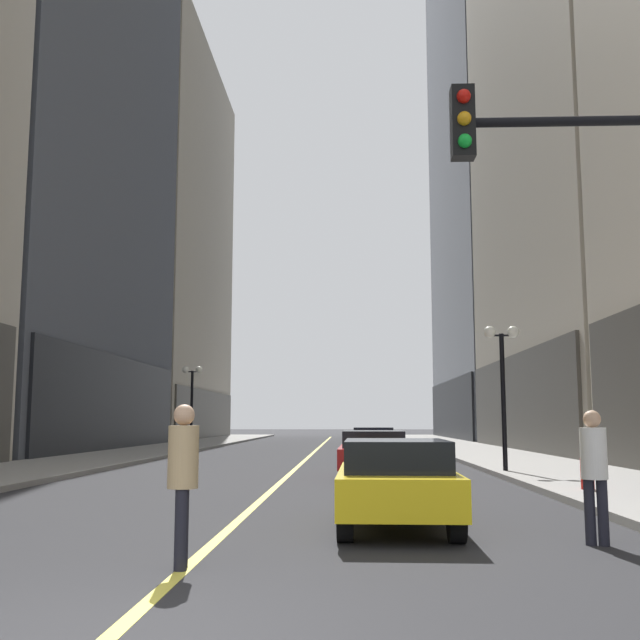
% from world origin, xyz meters
% --- Properties ---
extents(ground_plane, '(200.00, 200.00, 0.00)m').
position_xyz_m(ground_plane, '(0.00, 35.00, 0.00)').
color(ground_plane, '#262628').
extents(sidewalk_left, '(4.50, 78.00, 0.15)m').
position_xyz_m(sidewalk_left, '(-8.25, 35.00, 0.07)').
color(sidewalk_left, gray).
rests_on(sidewalk_left, ground).
extents(sidewalk_right, '(4.50, 78.00, 0.15)m').
position_xyz_m(sidewalk_right, '(8.25, 35.00, 0.07)').
color(sidewalk_right, gray).
rests_on(sidewalk_right, ground).
extents(lane_centre_stripe, '(0.16, 70.00, 0.01)m').
position_xyz_m(lane_centre_stripe, '(0.00, 35.00, 0.00)').
color(lane_centre_stripe, '#E5D64C').
rests_on(lane_centre_stripe, ground).
extents(building_left_far, '(15.53, 26.00, 34.73)m').
position_xyz_m(building_left_far, '(-18.16, 60.00, 17.31)').
color(building_left_far, '#B7AD99').
rests_on(building_left_far, ground).
extents(building_right_far, '(15.98, 26.00, 54.86)m').
position_xyz_m(building_right_far, '(18.39, 60.00, 27.36)').
color(building_right_far, '#4C515B').
rests_on(building_right_far, ground).
extents(car_yellow, '(1.79, 4.14, 1.32)m').
position_xyz_m(car_yellow, '(2.51, 6.14, 0.72)').
color(car_yellow, yellow).
rests_on(car_yellow, ground).
extents(car_red, '(2.00, 4.53, 1.32)m').
position_xyz_m(car_red, '(2.49, 16.31, 0.72)').
color(car_red, '#B21919').
rests_on(car_red, ground).
extents(car_blue, '(2.02, 4.43, 1.32)m').
position_xyz_m(car_blue, '(2.86, 27.14, 0.72)').
color(car_blue, navy).
rests_on(car_blue, ground).
extents(pedestrian_in_white_shirt, '(0.44, 0.44, 1.75)m').
position_xyz_m(pedestrian_in_white_shirt, '(5.02, 4.63, 1.02)').
color(pedestrian_in_white_shirt, black).
rests_on(pedestrian_in_white_shirt, ground).
extents(pedestrian_in_tan_trench, '(0.38, 0.38, 1.79)m').
position_xyz_m(pedestrian_in_tan_trench, '(-0.04, 2.85, 1.05)').
color(pedestrian_in_tan_trench, black).
rests_on(pedestrian_in_tan_trench, ground).
extents(street_lamp_left_far, '(1.06, 0.36, 4.43)m').
position_xyz_m(street_lamp_left_far, '(-6.40, 33.85, 3.26)').
color(street_lamp_left_far, black).
rests_on(street_lamp_left_far, ground).
extents(street_lamp_right_mid, '(1.06, 0.36, 4.43)m').
position_xyz_m(street_lamp_right_mid, '(6.40, 17.23, 3.26)').
color(street_lamp_right_mid, black).
rests_on(street_lamp_right_mid, ground).
extents(fire_hydrant_right, '(0.28, 0.28, 0.80)m').
position_xyz_m(fire_hydrant_right, '(6.90, 11.11, 0.40)').
color(fire_hydrant_right, red).
rests_on(fire_hydrant_right, ground).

